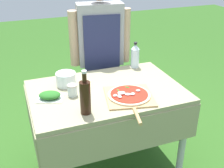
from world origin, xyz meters
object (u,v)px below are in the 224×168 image
object	(u,v)px
person_cook	(100,50)
herb_container	(50,96)
oil_bottle	(85,97)
mixing_tub	(66,79)
water_bottle	(135,56)
sauce_jar	(72,91)
prep_table	(107,103)
pizza_on_peel	(129,96)

from	to	relation	value
person_cook	herb_container	size ratio (longest dim) A/B	7.07
oil_bottle	person_cook	bearing A→B (deg)	65.54
oil_bottle	mixing_tub	distance (m)	0.46
water_bottle	sauce_jar	xyz separation A→B (m)	(-0.66, -0.33, -0.07)
person_cook	mixing_tub	bearing A→B (deg)	52.49
oil_bottle	herb_container	xyz separation A→B (m)	(-0.19, 0.27, -0.10)
person_cook	sauce_jar	xyz separation A→B (m)	(-0.42, -0.61, -0.06)
prep_table	mixing_tub	bearing A→B (deg)	144.96
oil_bottle	water_bottle	world-z (taller)	oil_bottle
person_cook	sauce_jar	world-z (taller)	person_cook
pizza_on_peel	sauce_jar	bearing A→B (deg)	167.32
prep_table	water_bottle	size ratio (longest dim) A/B	5.02
pizza_on_peel	mixing_tub	bearing A→B (deg)	148.37
water_bottle	herb_container	bearing A→B (deg)	-158.74
prep_table	sauce_jar	world-z (taller)	sauce_jar
prep_table	sauce_jar	bearing A→B (deg)	-179.35
herb_container	prep_table	bearing A→B (deg)	-1.24
pizza_on_peel	mixing_tub	size ratio (longest dim) A/B	3.54
oil_bottle	herb_container	size ratio (longest dim) A/B	1.41
herb_container	mixing_tub	world-z (taller)	mixing_tub
oil_bottle	herb_container	bearing A→B (deg)	124.84
water_bottle	prep_table	bearing A→B (deg)	-139.98
prep_table	water_bottle	distance (m)	0.56
herb_container	sauce_jar	size ratio (longest dim) A/B	2.48
person_cook	water_bottle	size ratio (longest dim) A/B	6.53
prep_table	mixing_tub	distance (m)	0.37
oil_bottle	water_bottle	bearing A→B (deg)	43.32
prep_table	herb_container	distance (m)	0.45
prep_table	sauce_jar	distance (m)	0.31
oil_bottle	water_bottle	distance (m)	0.86
prep_table	sauce_jar	size ratio (longest dim) A/B	13.47
pizza_on_peel	water_bottle	world-z (taller)	water_bottle
person_cook	herb_container	distance (m)	0.84
person_cook	oil_bottle	size ratio (longest dim) A/B	5.03
water_bottle	mixing_tub	distance (m)	0.68
pizza_on_peel	herb_container	bearing A→B (deg)	173.15
prep_table	oil_bottle	bearing A→B (deg)	-131.94
oil_bottle	sauce_jar	xyz separation A→B (m)	(-0.03, 0.26, -0.08)
mixing_tub	sauce_jar	distance (m)	0.19
herb_container	water_bottle	bearing A→B (deg)	21.26
mixing_tub	herb_container	bearing A→B (deg)	-131.45
pizza_on_peel	oil_bottle	bearing A→B (deg)	-153.83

